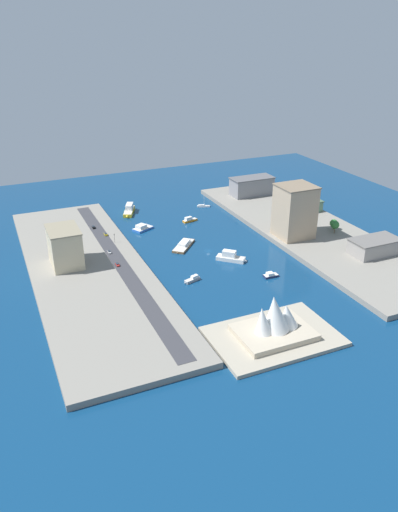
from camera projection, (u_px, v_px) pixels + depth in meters
ground_plane at (208, 251)px, 340.46m from camera, size 440.00×440.00×0.00m
quay_west at (308, 230)px, 370.00m from camera, size 70.00×240.00×3.42m
quay_east at (89, 270)px, 309.48m from camera, size 70.00×240.00×3.42m
peninsula_point at (273, 336)px, 244.82m from camera, size 62.81×42.69×2.00m
road_strip at (119, 262)px, 316.03m from camera, size 9.38×228.00×0.15m
sailboat_small_white at (203, 206)px, 422.77m from camera, size 11.41×6.31×11.17m
patrol_launch_navy at (271, 275)px, 304.75m from camera, size 10.30×4.75×3.08m
catamaran_blue at (142, 228)px, 375.20m from camera, size 17.28×14.49×4.48m
water_taxi_orange at (190, 220)px, 391.20m from camera, size 13.34×6.13×4.02m
barge_flat_brown at (184, 245)px, 346.46m from camera, size 22.73×24.09×3.55m
ferry_white_commuter at (231, 257)px, 325.67m from camera, size 18.23×17.71×6.80m
yacht_sleek_gray at (192, 279)px, 299.44m from camera, size 11.81×6.17×3.40m
ferry_yellow_fast at (129, 210)px, 408.59m from camera, size 15.52×24.72×7.04m
office_block_beige at (65, 247)px, 308.25m from camera, size 19.13×27.30×24.31m
terminal_long_green at (300, 206)px, 401.90m from camera, size 34.63×18.51×8.83m
carpark_squat_concrete at (375, 246)px, 325.98m from camera, size 33.05×18.30×10.58m
warehouse_low_gray at (252, 186)px, 440.05m from camera, size 38.39×17.73×15.93m
apartment_midrise_tan at (295, 211)px, 348.24m from camera, size 25.02×23.85×37.64m
van_white at (109, 252)px, 328.77m from camera, size 1.93×4.44×1.46m
taxi_yellow_cab at (106, 234)px, 356.43m from camera, size 2.08×4.62×1.57m
suv_black at (93, 227)px, 369.14m from camera, size 1.96×4.64×1.63m
pickup_red at (117, 264)px, 311.32m from camera, size 2.01×4.58×1.54m
traffic_light_waterfront at (114, 237)px, 343.45m from camera, size 0.36×0.36×6.50m
opera_landmark at (275, 321)px, 241.10m from camera, size 37.15×27.36×22.94m
park_tree_cluster at (334, 224)px, 361.32m from camera, size 10.05×12.47×9.66m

